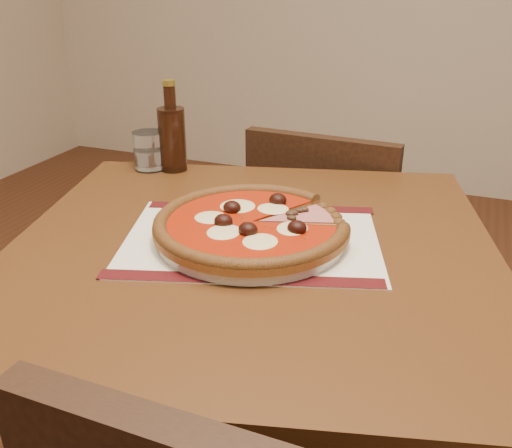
# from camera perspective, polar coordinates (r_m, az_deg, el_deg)

# --- Properties ---
(table) EXTENTS (0.98, 0.98, 0.75)m
(table) POSITION_cam_1_polar(r_m,az_deg,el_deg) (0.99, -0.43, -7.40)
(table) COLOR #552D14
(table) RESTS_ON ground
(chair_far) EXTENTS (0.40, 0.40, 0.80)m
(chair_far) POSITION_cam_1_polar(r_m,az_deg,el_deg) (1.57, 7.09, -2.67)
(chair_far) COLOR black
(chair_far) RESTS_ON ground
(placemat) EXTENTS (0.49, 0.41, 0.00)m
(placemat) POSITION_cam_1_polar(r_m,az_deg,el_deg) (0.96, -0.45, -1.54)
(placemat) COLOR silver
(placemat) RESTS_ON table
(plate) EXTENTS (0.31, 0.31, 0.02)m
(plate) POSITION_cam_1_polar(r_m,az_deg,el_deg) (0.95, -0.45, -1.00)
(plate) COLOR white
(plate) RESTS_ON placemat
(pizza) EXTENTS (0.33, 0.33, 0.04)m
(pizza) POSITION_cam_1_polar(r_m,az_deg,el_deg) (0.94, -0.47, 0.08)
(pizza) COLOR #AF5E2A
(pizza) RESTS_ON plate
(ham_slice) EXTENTS (0.14, 0.12, 0.02)m
(ham_slice) POSITION_cam_1_polar(r_m,az_deg,el_deg) (0.98, 5.20, 0.75)
(ham_slice) COLOR #AF5E2A
(ham_slice) RESTS_ON plate
(water_glass) EXTENTS (0.07, 0.07, 0.09)m
(water_glass) POSITION_cam_1_polar(r_m,az_deg,el_deg) (1.31, -10.64, 7.23)
(water_glass) COLOR white
(water_glass) RESTS_ON table
(bottle) EXTENTS (0.06, 0.06, 0.20)m
(bottle) POSITION_cam_1_polar(r_m,az_deg,el_deg) (1.28, -8.39, 8.72)
(bottle) COLOR #34190D
(bottle) RESTS_ON table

